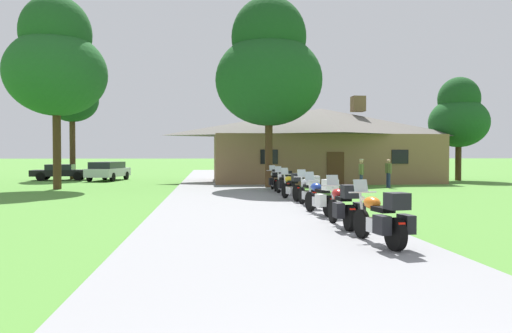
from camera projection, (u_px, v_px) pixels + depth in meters
ground_plane at (239, 196)px, 21.92m from camera, size 500.00×500.00×0.00m
asphalt_driveway at (242, 200)px, 19.93m from camera, size 6.40×80.00×0.06m
motorcycle_orange_nearest_to_camera at (383, 219)px, 9.63m from camera, size 0.90×2.08×1.30m
motorcycle_red_second_in_row at (344, 206)px, 12.03m from camera, size 0.73×2.08×1.30m
motorcycle_blue_third_in_row at (323, 197)px, 14.65m from camera, size 0.98×2.07×1.30m
motorcycle_silver_fourth_in_row at (308, 191)px, 17.16m from camera, size 0.66×2.08×1.30m
motorcycle_yellow_fifth_in_row at (292, 186)px, 19.56m from camera, size 0.81×2.07×1.30m
motorcycle_white_sixth_in_row at (284, 183)px, 22.24m from camera, size 0.86×2.08×1.30m
motorcycle_silver_farthest_in_row at (275, 180)px, 24.58m from camera, size 0.72×2.08×1.30m
stone_lodge at (321, 144)px, 34.15m from camera, size 16.03×8.36×6.13m
bystander_olive_shirt_near_lodge at (388, 172)px, 27.76m from camera, size 0.28×0.54×1.67m
bystander_olive_shirt_beside_signpost at (361, 173)px, 25.83m from camera, size 0.27×0.54×1.69m
tree_right_of_lodge at (459, 116)px, 35.63m from camera, size 4.35×4.35×7.71m
tree_left_far at (72, 94)px, 37.73m from camera, size 4.06×4.06×9.41m
tree_left_near at (56, 62)px, 26.44m from camera, size 5.51×5.51×10.70m
tree_by_lodge_front at (269, 68)px, 27.46m from camera, size 6.14×6.14×10.96m
parked_silver_suv_far_left at (108, 170)px, 35.51m from camera, size 2.59×4.84×1.40m
parked_black_sedan_far_left at (61, 172)px, 36.20m from camera, size 4.35×2.22×1.20m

